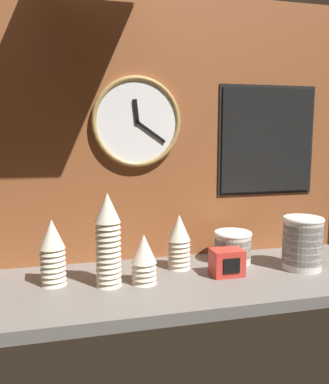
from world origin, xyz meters
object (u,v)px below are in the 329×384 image
(bowl_stack_far_right, at_px, (302,242))
(wall_clock, at_px, (137,122))
(bowl_stack_right, at_px, (233,246))
(napkin_dispenser, at_px, (227,262))
(cup_stack_left, at_px, (53,252))
(cup_stack_center, at_px, (144,259))
(cup_stack_center_right, at_px, (179,242))
(menu_board, at_px, (267,141))
(cup_stack_center_left, at_px, (108,240))

(bowl_stack_far_right, distance_m, wall_clock, 0.78)
(bowl_stack_right, bearing_deg, napkin_dispenser, -120.98)
(wall_clock, bearing_deg, cup_stack_left, -149.27)
(cup_stack_center, bearing_deg, bowl_stack_far_right, 0.04)
(cup_stack_center, distance_m, wall_clock, 0.54)
(cup_stack_center_right, bearing_deg, cup_stack_left, -172.87)
(cup_stack_left, relative_size, menu_board, 0.49)
(cup_stack_center, bearing_deg, wall_clock, 83.80)
(wall_clock, bearing_deg, cup_stack_center, -96.20)
(cup_stack_center_right, bearing_deg, napkin_dispenser, -38.74)
(cup_stack_left, distance_m, napkin_dispenser, 0.61)
(cup_stack_center, relative_size, menu_board, 0.37)
(napkin_dispenser, bearing_deg, cup_stack_center_left, 179.51)
(cup_stack_center, relative_size, wall_clock, 0.49)
(cup_stack_center_right, distance_m, wall_clock, 0.49)
(cup_stack_center_right, xyz_separation_m, napkin_dispenser, (0.15, -0.12, -0.06))
(bowl_stack_right, xyz_separation_m, menu_board, (0.20, 0.13, 0.41))
(napkin_dispenser, bearing_deg, bowl_stack_right, 59.02)
(cup_stack_center_left, bearing_deg, menu_board, 20.06)
(cup_stack_center_left, relative_size, menu_board, 0.69)
(cup_stack_center_left, relative_size, bowl_stack_right, 2.10)
(cup_stack_center_left, height_order, bowl_stack_far_right, cup_stack_center_left)
(menu_board, bearing_deg, cup_stack_center_right, -161.27)
(bowl_stack_right, height_order, menu_board, menu_board)
(cup_stack_center_left, height_order, cup_stack_left, cup_stack_center_left)
(cup_stack_left, distance_m, bowl_stack_right, 0.70)
(cup_stack_left, bearing_deg, bowl_stack_far_right, -3.96)
(bowl_stack_far_right, bearing_deg, cup_stack_center, -179.96)
(wall_clock, distance_m, napkin_dispenser, 0.63)
(cup_stack_left, relative_size, napkin_dispenser, 2.01)
(cup_stack_center_left, distance_m, bowl_stack_far_right, 0.73)
(bowl_stack_right, bearing_deg, wall_clock, 162.15)
(bowl_stack_right, bearing_deg, cup_stack_center_right, -174.65)
(cup_stack_center, distance_m, napkin_dispenser, 0.31)
(cup_stack_center_right, height_order, menu_board, menu_board)
(bowl_stack_far_right, bearing_deg, cup_stack_center_right, 164.97)
(wall_clock, bearing_deg, cup_stack_center_right, -46.22)
(cup_stack_center_left, distance_m, cup_stack_left, 0.20)
(cup_stack_center, bearing_deg, cup_stack_center_right, 37.09)
(wall_clock, height_order, napkin_dispenser, wall_clock)
(cup_stack_left, xyz_separation_m, wall_clock, (0.33, 0.20, 0.44))
(cup_stack_center_right, bearing_deg, wall_clock, 133.78)
(wall_clock, distance_m, menu_board, 0.57)
(bowl_stack_far_right, distance_m, bowl_stack_right, 0.27)
(cup_stack_center_left, distance_m, cup_stack_center_right, 0.31)
(cup_stack_center, relative_size, napkin_dispenser, 1.52)
(cup_stack_center_right, height_order, bowl_stack_far_right, cup_stack_center_right)
(cup_stack_center_left, relative_size, napkin_dispenser, 2.81)
(cup_stack_center_right, distance_m, bowl_stack_right, 0.23)
(cup_stack_left, xyz_separation_m, bowl_stack_right, (0.69, 0.08, -0.05))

